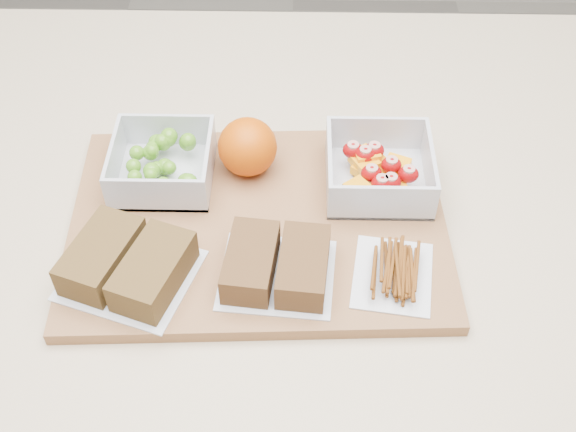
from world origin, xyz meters
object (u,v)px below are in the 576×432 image
fruit_container (378,171)px  cutting_board (258,224)px  orange (247,147)px  sandwich_bag_left (128,264)px  sandwich_bag_center (277,265)px  grape_container (164,163)px  pretzel_bag (394,269)px

fruit_container → cutting_board: bearing=-156.4°
fruit_container → orange: bearing=171.7°
sandwich_bag_left → sandwich_bag_center: bearing=1.2°
grape_container → sandwich_bag_center: 0.20m
grape_container → sandwich_bag_left: grape_container is taller
cutting_board → fruit_container: 0.15m
sandwich_bag_center → fruit_container: bearing=51.0°
orange → pretzel_bag: 0.23m
cutting_board → fruit_container: fruit_container is taller
cutting_board → grape_container: grape_container is taller
grape_container → fruit_container: (0.25, -0.01, -0.00)m
sandwich_bag_center → pretzel_bag: size_ratio=1.17×
fruit_container → orange: size_ratio=1.73×
grape_container → sandwich_bag_center: (0.14, -0.15, -0.00)m
grape_container → sandwich_bag_left: (-0.02, -0.15, -0.00)m
cutting_board → pretzel_bag: pretzel_bag is taller
cutting_board → sandwich_bag_center: bearing=-75.9°
sandwich_bag_center → orange: bearing=103.6°
orange → pretzel_bag: size_ratio=0.64×
fruit_container → sandwich_bag_left: size_ratio=0.76×
fruit_container → pretzel_bag: fruit_container is taller
sandwich_bag_center → pretzel_bag: 0.12m
sandwich_bag_center → pretzel_bag: (0.12, 0.00, -0.01)m
cutting_board → sandwich_bag_left: bearing=-150.0°
orange → cutting_board: bearing=-79.5°
cutting_board → pretzel_bag: (0.14, -0.08, 0.02)m
cutting_board → pretzel_bag: 0.17m
grape_container → pretzel_bag: grape_container is taller
sandwich_bag_left → cutting_board: bearing=32.5°
pretzel_bag → fruit_container: bearing=93.2°
cutting_board → pretzel_bag: size_ratio=3.87×
orange → sandwich_bag_left: 0.20m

